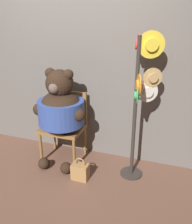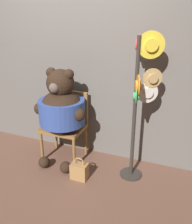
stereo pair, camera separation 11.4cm
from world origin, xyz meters
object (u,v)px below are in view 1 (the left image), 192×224
Objects in this scene: hat_display_rack at (141,92)px; chair at (65,122)px; teddy_bear at (61,109)px; handbag_on_ground at (80,171)px.

chair is at bearing 173.00° from hat_display_rack.
hat_display_rack reaches higher than chair.
teddy_bear is (0.03, -0.15, 0.25)m from chair.
teddy_bear is 4.31× the size of handbag_on_ground.
teddy_bear reaches higher than handbag_on_ground.
hat_display_rack is at bearing -7.00° from chair.
hat_display_rack is (1.01, 0.02, 0.33)m from teddy_bear.
chair is 3.10× the size of handbag_on_ground.
handbag_on_ground is at bearing -152.49° from hat_display_rack.
hat_display_rack is at bearing 1.32° from teddy_bear.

